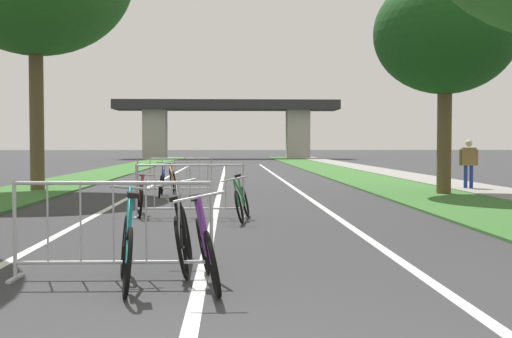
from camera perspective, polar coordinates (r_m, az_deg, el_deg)
The scene contains 19 objects.
grass_verge_left at distance 33.63m, azimuth -12.71°, elevation -0.25°, with size 2.75×72.28×0.05m, color #386B2D.
grass_verge_right at distance 33.52m, azimuth 7.04°, elevation -0.22°, with size 2.75×72.28×0.05m, color #386B2D.
sidewalk_path_right at distance 33.98m, azimuth 10.92°, elevation -0.18°, with size 1.92×72.28×0.08m, color gray.
lane_stripe_center at distance 24.43m, azimuth -3.04°, elevation -1.16°, with size 0.14×41.82×0.01m, color silver.
lane_stripe_right_lane at distance 24.51m, azimuth 2.60°, elevation -1.14°, with size 0.14×41.82×0.01m, color silver.
lane_stripe_left_lane at distance 24.58m, azimuth -8.67°, elevation -1.16°, with size 0.14×41.82×0.01m, color silver.
overpass_bridge at distance 63.27m, azimuth -2.60°, elevation 4.69°, with size 21.70×4.33×5.67m.
tree_right_pine_far at distance 19.18m, azimuth 16.38°, elevation 11.37°, with size 4.00×4.00×6.25m.
crowd_barrier_nearest at distance 7.08m, azimuth -12.47°, elevation -5.37°, with size 2.15×0.47×1.05m.
crowd_barrier_second at distance 12.69m, azimuth -5.85°, elevation -1.98°, with size 2.16×0.47×1.05m.
crowd_barrier_third at distance 18.45m, azimuth -7.19°, elevation -0.68°, with size 2.15×0.46×1.05m.
bicycle_teal_0 at distance 6.68m, azimuth -11.36°, elevation -6.98°, with size 0.44×1.68×1.01m.
bicycle_green_1 at distance 12.16m, azimuth -1.27°, elevation -2.94°, with size 0.58×1.71×0.87m.
bicycle_purple_2 at distance 6.62m, azimuth -4.38°, elevation -7.18°, with size 0.49×1.74×1.01m.
bicycle_red_3 at distance 13.27m, azimuth -10.16°, elevation -2.54°, with size 0.55×1.60×0.89m.
bicycle_blue_4 at distance 17.93m, azimuth -8.32°, elevation -1.26°, with size 0.49×1.62×0.95m.
bicycle_orange_5 at distance 18.83m, azimuth -7.34°, elevation -1.02°, with size 0.59×1.68×0.92m.
bicycle_black_6 at distance 7.47m, azimuth -6.44°, elevation -5.95°, with size 0.47×1.76×1.03m.
pedestrian_pushing_bike at distance 21.03m, azimuth 18.27°, elevation 0.79°, with size 0.56×0.34×1.57m.
Camera 1 is at (0.31, -3.47, 1.45)m, focal length 45.30 mm.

